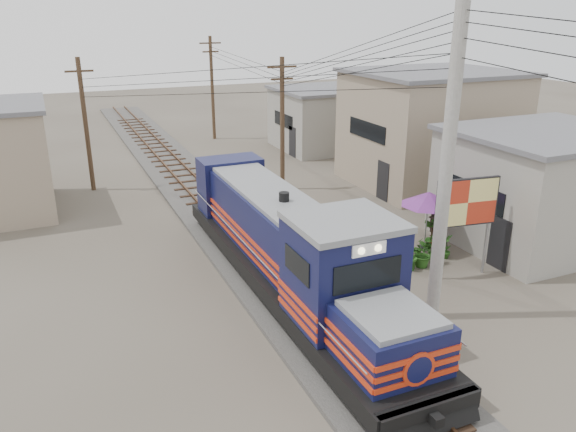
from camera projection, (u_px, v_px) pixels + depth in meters
name	position (u px, v px, depth m)	size (l,w,h in m)	color
ground	(327.00, 333.00, 16.98)	(120.00, 120.00, 0.00)	#473F35
ballast	(226.00, 223.00, 25.56)	(3.60, 70.00, 0.16)	#595651
track	(226.00, 219.00, 25.50)	(1.15, 70.00, 0.12)	#51331E
locomotive	(291.00, 249.00, 18.71)	(2.84, 15.46, 3.83)	black
utility_pole_main	(447.00, 165.00, 16.15)	(0.40, 0.40, 10.00)	#9E9B93
wooden_pole_mid	(282.00, 122.00, 29.46)	(1.60, 0.24, 7.00)	#4C3826
wooden_pole_far	(212.00, 86.00, 41.54)	(1.60, 0.24, 7.50)	#4C3826
wooden_pole_left	(85.00, 123.00, 29.34)	(1.60, 0.24, 7.00)	#4C3826
power_lines	(227.00, 55.00, 21.64)	(9.65, 19.00, 3.30)	black
shophouse_front	(543.00, 187.00, 23.07)	(7.35, 6.30, 4.70)	gray
shophouse_mid	(430.00, 128.00, 30.94)	(8.40, 7.35, 6.20)	gray
shophouse_back	(323.00, 118.00, 39.32)	(6.30, 6.30, 4.20)	gray
billboard	(467.00, 205.00, 19.70)	(2.41, 0.44, 3.73)	#99999E
market_umbrella	(429.00, 199.00, 22.22)	(2.68, 2.68, 2.46)	black
vendor	(433.00, 220.00, 23.85)	(0.60, 0.39, 1.65)	black
plant_nursery	(400.00, 248.00, 21.82)	(3.51, 3.27, 1.14)	#214F16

